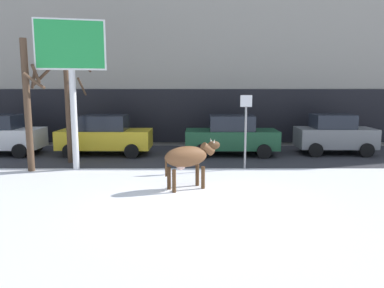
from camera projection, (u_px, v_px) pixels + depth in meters
ground_plane at (198, 203)px, 10.15m from camera, size 120.00×120.00×0.00m
road_strip at (196, 155)px, 17.23m from camera, size 60.00×5.60×0.01m
building_facade at (195, 29)px, 21.99m from camera, size 44.00×6.10×13.00m
cow_brown at (188, 157)px, 11.46m from camera, size 1.88×1.22×1.54m
billboard at (71, 54)px, 13.66m from camera, size 2.50×0.75×5.56m
car_white_hatchback at (3, 135)px, 17.28m from camera, size 3.53×1.97×1.86m
car_yellow_sedan at (106, 135)px, 17.24m from camera, size 4.23×2.04×1.84m
car_darkgreen_sedan at (232, 136)px, 17.18m from camera, size 4.23×2.04×1.84m
car_grey_hatchback at (335, 134)px, 17.46m from camera, size 3.53×1.97×1.86m
pedestrian_near_billboard at (93, 128)px, 20.34m from camera, size 0.36×0.24×1.73m
pedestrian_by_cars at (272, 128)px, 20.33m from camera, size 0.36×0.24×1.73m
bare_tree_left_lot at (70, 105)px, 15.19m from camera, size 1.05×1.61×4.49m
bare_tree_right_lot at (29, 101)px, 13.70m from camera, size 1.17×1.63×4.86m
street_sign at (246, 126)px, 14.18m from camera, size 0.44×0.08×2.82m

